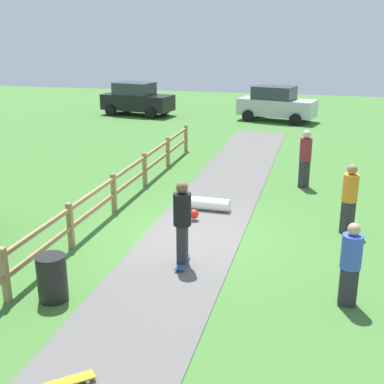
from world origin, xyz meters
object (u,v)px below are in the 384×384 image
(skater_fallen, at_px, (202,204))
(bystander_orange, at_px, (350,195))
(trash_bin, at_px, (52,278))
(skater_riding, at_px, (182,219))
(parked_car_silver, at_px, (276,104))
(skateboard_loose, at_px, (67,382))
(bystander_maroon, at_px, (305,156))
(bystander_blue, at_px, (351,261))
(parked_car_black, at_px, (137,99))

(skater_fallen, relative_size, bystander_orange, 0.88)
(trash_bin, relative_size, skater_fallen, 0.57)
(skater_riding, xyz_separation_m, parked_car_silver, (0.16, 18.93, -0.12))
(trash_bin, relative_size, skateboard_loose, 1.22)
(trash_bin, distance_m, skater_riding, 2.89)
(bystander_maroon, bearing_deg, parked_car_silver, 99.69)
(skateboard_loose, relative_size, parked_car_silver, 0.16)
(skater_riding, height_order, bystander_blue, skater_riding)
(trash_bin, relative_size, bystander_maroon, 0.48)
(skateboard_loose, bearing_deg, bystander_blue, 40.51)
(bystander_orange, relative_size, parked_car_black, 0.40)
(bystander_maroon, height_order, parked_car_silver, parked_car_silver)
(bystander_blue, relative_size, bystander_orange, 0.92)
(parked_car_silver, bearing_deg, parked_car_black, -179.98)
(trash_bin, distance_m, skateboard_loose, 2.64)
(parked_car_silver, bearing_deg, trash_bin, -95.84)
(trash_bin, distance_m, bystander_blue, 5.53)
(trash_bin, height_order, parked_car_black, parked_car_black)
(skateboard_loose, xyz_separation_m, bystander_maroon, (2.82, 10.74, 0.96))
(parked_car_silver, bearing_deg, bystander_maroon, -80.31)
(bystander_maroon, bearing_deg, parked_car_black, 129.89)
(trash_bin, distance_m, skater_fallen, 5.73)
(skater_fallen, bearing_deg, trash_bin, -106.01)
(bystander_orange, distance_m, parked_car_silver, 16.41)
(bystander_blue, distance_m, bystander_orange, 3.68)
(skater_riding, xyz_separation_m, skater_fallen, (-0.41, 3.49, -0.88))
(bystander_orange, bearing_deg, parked_car_black, 125.79)
(skateboard_loose, xyz_separation_m, bystander_orange, (4.06, 7.06, 0.89))
(bystander_orange, bearing_deg, skateboard_loose, -119.91)
(skater_riding, bearing_deg, bystander_maroon, 70.87)
(skateboard_loose, bearing_deg, bystander_maroon, 75.27)
(skater_fallen, height_order, bystander_maroon, bystander_maroon)
(bystander_maroon, relative_size, parked_car_silver, 0.42)
(bystander_blue, height_order, parked_car_black, parked_car_black)
(trash_bin, height_order, skater_riding, skater_riding)
(trash_bin, height_order, bystander_blue, bystander_blue)
(skater_riding, bearing_deg, skater_fallen, 96.64)
(skater_riding, xyz_separation_m, parked_car_black, (-8.08, 18.93, -0.12))
(trash_bin, height_order, parked_car_silver, parked_car_silver)
(skater_riding, height_order, skateboard_loose, skater_riding)
(bystander_orange, bearing_deg, bystander_maroon, 108.54)
(skateboard_loose, height_order, bystander_orange, bystander_orange)
(bystander_blue, xyz_separation_m, bystander_maroon, (-1.13, 7.37, 0.15))
(skateboard_loose, xyz_separation_m, parked_car_silver, (0.71, 23.13, 0.87))
(skateboard_loose, bearing_deg, parked_car_silver, 88.24)
(skateboard_loose, distance_m, parked_car_silver, 23.15)
(trash_bin, distance_m, parked_car_silver, 21.05)
(bystander_maroon, relative_size, bystander_orange, 1.06)
(skater_fallen, xyz_separation_m, bystander_blue, (3.81, -4.32, 0.69))
(bystander_blue, distance_m, bystander_maroon, 7.45)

